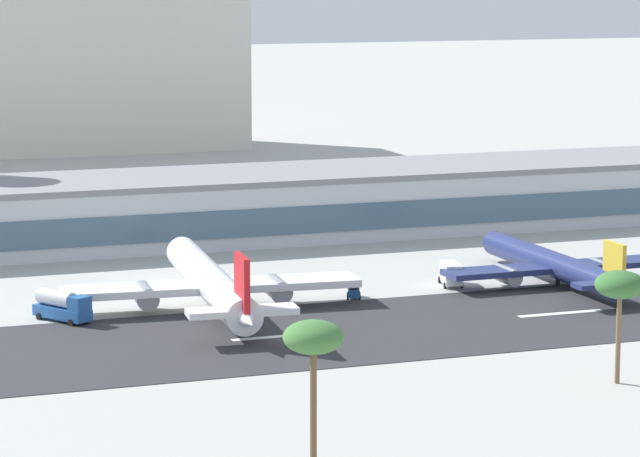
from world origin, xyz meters
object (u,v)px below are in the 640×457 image
object	(u,v)px
airliner_gold_tail_gate_1	(557,266)
service_fuel_truck_2	(62,306)
service_baggage_tug_1	(354,291)
palm_tree_1	(313,340)
service_box_truck_0	(451,273)
palm_tree_2	(620,286)
airliner_red_tail_gate_0	(213,285)
terminal_building	(262,204)

from	to	relation	value
airliner_gold_tail_gate_1	service_fuel_truck_2	distance (m)	69.97
service_baggage_tug_1	palm_tree_1	xyz separation A→B (m)	(-29.81, -68.25, 10.95)
service_box_truck_0	palm_tree_1	distance (m)	85.65
airliner_gold_tail_gate_1	palm_tree_2	distance (m)	53.26
palm_tree_1	service_box_truck_0	bearing A→B (deg)	57.44
airliner_red_tail_gate_0	service_box_truck_0	bearing A→B (deg)	-77.65
terminal_building	palm_tree_1	distance (m)	124.81
airliner_gold_tail_gate_1	service_box_truck_0	bearing A→B (deg)	69.07
service_fuel_truck_2	palm_tree_1	xyz separation A→B (m)	(10.11, -67.34, 9.96)
service_baggage_tug_1	palm_tree_1	size ratio (longest dim) A/B	0.26
airliner_gold_tail_gate_1	palm_tree_2	bearing A→B (deg)	158.40
service_fuel_truck_2	palm_tree_2	xyz separation A→B (m)	(51.02, -50.05, 8.68)
service_box_truck_0	service_baggage_tug_1	size ratio (longest dim) A/B	1.80
palm_tree_1	palm_tree_2	size ratio (longest dim) A/B	1.11
terminal_building	palm_tree_1	world-z (taller)	palm_tree_1
service_box_truck_0	palm_tree_1	bearing A→B (deg)	160.82
service_baggage_tug_1	airliner_red_tail_gate_0	bearing A→B (deg)	113.24
airliner_gold_tail_gate_1	service_fuel_truck_2	world-z (taller)	airliner_gold_tail_gate_1
palm_tree_1	airliner_gold_tail_gate_1	bearing A→B (deg)	47.99
palm_tree_1	palm_tree_2	world-z (taller)	palm_tree_1
service_baggage_tug_1	palm_tree_2	world-z (taller)	palm_tree_2
airliner_red_tail_gate_0	service_baggage_tug_1	distance (m)	20.31
terminal_building	palm_tree_2	xyz separation A→B (m)	(7.84, -102.88, 5.29)
palm_tree_2	service_fuel_truck_2	bearing A→B (deg)	135.55
terminal_building	service_baggage_tug_1	distance (m)	52.21
airliner_gold_tail_gate_1	palm_tree_2	size ratio (longest dim) A/B	3.38
terminal_building	service_box_truck_0	bearing A→B (deg)	-75.32
service_box_truck_0	service_fuel_truck_2	distance (m)	56.05
airliner_red_tail_gate_0	service_baggage_tug_1	world-z (taller)	airliner_red_tail_gate_0
airliner_red_tail_gate_0	airliner_gold_tail_gate_1	distance (m)	50.18
airliner_red_tail_gate_0	palm_tree_2	size ratio (longest dim) A/B	4.14
airliner_gold_tail_gate_1	service_fuel_truck_2	bearing A→B (deg)	88.73
terminal_building	service_fuel_truck_2	distance (m)	68.32
terminal_building	airliner_red_tail_gate_0	xyz separation A→B (m)	(-23.40, -53.09, -2.00)
service_fuel_truck_2	terminal_building	bearing A→B (deg)	109.08
service_box_truck_0	palm_tree_2	bearing A→B (deg)	-171.73
service_fuel_truck_2	palm_tree_1	size ratio (longest dim) A/B	0.62
airliner_gold_tail_gate_1	service_baggage_tug_1	xyz separation A→B (m)	(-30.04, 1.81, -1.74)
service_baggage_tug_1	airliner_gold_tail_gate_1	bearing A→B (deg)	-73.50
airliner_gold_tail_gate_1	service_box_truck_0	world-z (taller)	airliner_gold_tail_gate_1
service_baggage_tug_1	service_fuel_truck_2	bearing A→B (deg)	111.24
airliner_red_tail_gate_0	palm_tree_1	bearing A→B (deg)	176.90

